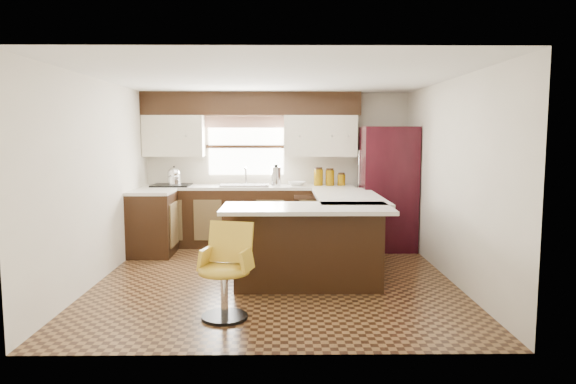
{
  "coord_description": "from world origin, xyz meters",
  "views": [
    {
      "loc": [
        0.09,
        -6.1,
        1.74
      ],
      "look_at": [
        0.16,
        0.45,
        1.01
      ],
      "focal_mm": 32.0,
      "sensor_mm": 36.0,
      "label": 1
    }
  ],
  "objects_px": {
    "peninsula_return": "(308,248)",
    "bar_chair": "(224,272)",
    "refrigerator": "(387,188)",
    "peninsula_long": "(343,232)"
  },
  "relations": [
    {
      "from": "bar_chair",
      "to": "peninsula_return",
      "type": "bearing_deg",
      "value": 65.57
    },
    {
      "from": "peninsula_return",
      "to": "refrigerator",
      "type": "relative_size",
      "value": 0.89
    },
    {
      "from": "peninsula_return",
      "to": "bar_chair",
      "type": "distance_m",
      "value": 1.33
    },
    {
      "from": "peninsula_return",
      "to": "bar_chair",
      "type": "bearing_deg",
      "value": -129.23
    },
    {
      "from": "peninsula_long",
      "to": "peninsula_return",
      "type": "relative_size",
      "value": 1.18
    },
    {
      "from": "peninsula_long",
      "to": "peninsula_return",
      "type": "xyz_separation_m",
      "value": [
        -0.53,
        -0.97,
        0.0
      ]
    },
    {
      "from": "peninsula_long",
      "to": "peninsula_return",
      "type": "distance_m",
      "value": 1.11
    },
    {
      "from": "bar_chair",
      "to": "refrigerator",
      "type": "bearing_deg",
      "value": 69.4
    },
    {
      "from": "peninsula_return",
      "to": "refrigerator",
      "type": "bearing_deg",
      "value": 56.73
    },
    {
      "from": "peninsula_long",
      "to": "peninsula_return",
      "type": "height_order",
      "value": "same"
    }
  ]
}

